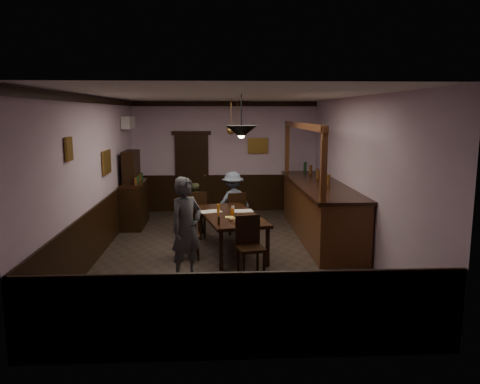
{
  "coord_description": "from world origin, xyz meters",
  "views": [
    {
      "loc": [
        -0.26,
        -8.76,
        2.69
      ],
      "look_at": [
        0.22,
        0.28,
        1.15
      ],
      "focal_mm": 35.0,
      "sensor_mm": 36.0,
      "label": 1
    }
  ],
  "objects": [
    {
      "name": "sideboard",
      "position": [
        -2.21,
        2.34,
        0.72
      ],
      "size": [
        0.49,
        1.37,
        1.81
      ],
      "color": "black",
      "rests_on": "ground"
    },
    {
      "name": "bar_counter",
      "position": [
        1.99,
        1.12,
        0.62
      ],
      "size": [
        1.03,
        4.42,
        2.47
      ],
      "color": "#472213",
      "rests_on": "ground"
    },
    {
      "name": "coffee_cup",
      "position": [
        0.44,
        -0.41,
        0.8
      ],
      "size": [
        0.1,
        0.1,
        0.07
      ],
      "primitive_type": "imported",
      "rotation": [
        0.0,
        0.0,
        0.22
      ],
      "color": "white",
      "rests_on": "saucer"
    },
    {
      "name": "door_back",
      "position": [
        -0.9,
        3.95,
        1.05
      ],
      "size": [
        0.9,
        0.06,
        2.1
      ],
      "primitive_type": "cube",
      "color": "black",
      "rests_on": "ground"
    },
    {
      "name": "pendant_brass_mid",
      "position": [
        0.1,
        1.84,
        2.3
      ],
      "size": [
        0.2,
        0.2,
        0.81
      ],
      "color": "#BF8C3F",
      "rests_on": "ground"
    },
    {
      "name": "picture_left_small",
      "position": [
        -2.46,
        -1.6,
        2.15
      ],
      "size": [
        0.04,
        0.28,
        0.36
      ],
      "color": "olive",
      "rests_on": "ground"
    },
    {
      "name": "room",
      "position": [
        0.0,
        0.0,
        1.5
      ],
      "size": [
        5.01,
        8.01,
        3.01
      ],
      "color": "#2D2621",
      "rests_on": "ground"
    },
    {
      "name": "soda_can",
      "position": [
        0.06,
        0.02,
        0.81
      ],
      "size": [
        0.07,
        0.07,
        0.12
      ],
      "primitive_type": "cylinder",
      "color": "orange",
      "rests_on": "dining_table"
    },
    {
      "name": "pendant_brass_far",
      "position": [
        0.3,
        3.13,
        2.3
      ],
      "size": [
        0.2,
        0.2,
        0.81
      ],
      "color": "#BF8C3F",
      "rests_on": "ground"
    },
    {
      "name": "pepper_mill",
      "position": [
        -0.21,
        -0.74,
        0.82
      ],
      "size": [
        0.04,
        0.04,
        0.14
      ],
      "primitive_type": "cylinder",
      "color": "black",
      "rests_on": "dining_table"
    },
    {
      "name": "picture_left_large",
      "position": [
        -2.46,
        0.8,
        1.7
      ],
      "size": [
        0.04,
        0.62,
        0.48
      ],
      "color": "olive",
      "rests_on": "ground"
    },
    {
      "name": "ac_unit",
      "position": [
        -2.38,
        2.9,
        2.45
      ],
      "size": [
        0.2,
        0.85,
        0.3
      ],
      "color": "white",
      "rests_on": "ground"
    },
    {
      "name": "newspaper_right",
      "position": [
        0.27,
        0.35,
        0.75
      ],
      "size": [
        0.45,
        0.34,
        0.01
      ],
      "primitive_type": "cube",
      "rotation": [
        0.0,
        0.0,
        0.11
      ],
      "color": "silver",
      "rests_on": "dining_table"
    },
    {
      "name": "person_seated_left",
      "position": [
        -0.75,
        1.5,
        0.58
      ],
      "size": [
        0.7,
        0.65,
        1.15
      ],
      "primitive_type": "imported",
      "rotation": [
        0.0,
        0.0,
        3.65
      ],
      "color": "#42462A",
      "rests_on": "ground"
    },
    {
      "name": "picture_back",
      "position": [
        0.9,
        3.96,
        1.8
      ],
      "size": [
        0.55,
        0.04,
        0.42
      ],
      "color": "olive",
      "rests_on": "ground"
    },
    {
      "name": "chair_side",
      "position": [
        -0.84,
        -0.31,
        0.51
      ],
      "size": [
        0.44,
        0.44,
        0.93
      ],
      "rotation": [
        0.0,
        0.0,
        1.68
      ],
      "color": "black",
      "rests_on": "ground"
    },
    {
      "name": "person_standing",
      "position": [
        -0.74,
        -1.37,
        0.84
      ],
      "size": [
        0.72,
        0.71,
        1.68
      ],
      "primitive_type": "imported",
      "rotation": [
        0.0,
        0.0,
        0.77
      ],
      "color": "#4D5059",
      "rests_on": "ground"
    },
    {
      "name": "newspaper_left",
      "position": [
        -0.37,
        0.34,
        0.75
      ],
      "size": [
        0.5,
        0.43,
        0.01
      ],
      "primitive_type": "cube",
      "rotation": [
        0.0,
        0.0,
        0.36
      ],
      "color": "silver",
      "rests_on": "dining_table"
    },
    {
      "name": "napkin",
      "position": [
        -0.01,
        -0.18,
        0.75
      ],
      "size": [
        0.18,
        0.18,
        0.0
      ],
      "primitive_type": "cube",
      "rotation": [
        0.0,
        0.0,
        0.22
      ],
      "color": "#E2DA53",
      "rests_on": "dining_table"
    },
    {
      "name": "person_seated_right",
      "position": [
        0.13,
        1.69,
        0.69
      ],
      "size": [
        1.02,
        0.85,
        1.37
      ],
      "primitive_type": "imported",
      "rotation": [
        0.0,
        0.0,
        3.59
      ],
      "color": "slate",
      "rests_on": "ground"
    },
    {
      "name": "pastry_plate",
      "position": [
        0.11,
        -0.46,
        0.76
      ],
      "size": [
        0.22,
        0.22,
        0.01
      ],
      "primitive_type": "cylinder",
      "color": "white",
      "rests_on": "dining_table"
    },
    {
      "name": "water_glass",
      "position": [
        0.08,
        0.13,
        0.82
      ],
      "size": [
        0.06,
        0.06,
        0.15
      ],
      "primitive_type": "cylinder",
      "color": "silver",
      "rests_on": "dining_table"
    },
    {
      "name": "chair_far_right",
      "position": [
        0.19,
        1.42,
        0.52
      ],
      "size": [
        0.49,
        0.49,
        0.95
      ],
      "rotation": [
        0.0,
        0.0,
        3.36
      ],
      "color": "black",
      "rests_on": "ground"
    },
    {
      "name": "dining_table",
      "position": [
        0.02,
        0.08,
        0.69
      ],
      "size": [
        1.45,
        2.36,
        0.75
      ],
      "rotation": [
        0.0,
        0.0,
        0.22
      ],
      "color": "black",
      "rests_on": "ground"
    },
    {
      "name": "pastry_ring_a",
      "position": [
        0.05,
        -0.5,
        0.79
      ],
      "size": [
        0.13,
        0.13,
        0.04
      ],
      "primitive_type": "torus",
      "color": "#C68C47",
      "rests_on": "pastry_plate"
    },
    {
      "name": "chair_far_left",
      "position": [
        -0.69,
        1.22,
        0.55
      ],
      "size": [
        0.51,
        0.51,
        1.01
      ],
      "rotation": [
        0.0,
        0.0,
        3.32
      ],
      "color": "black",
      "rests_on": "ground"
    },
    {
      "name": "beer_glass",
      "position": [
        -0.21,
        0.1,
        0.85
      ],
      "size": [
        0.06,
        0.06,
        0.2
      ],
      "primitive_type": "cylinder",
      "color": "#BF721E",
      "rests_on": "dining_table"
    },
    {
      "name": "pastry_ring_b",
      "position": [
        0.12,
        -0.44,
        0.79
      ],
      "size": [
        0.13,
        0.13,
        0.04
      ],
      "primitive_type": "torus",
      "color": "#C68C47",
      "rests_on": "pastry_plate"
    },
    {
      "name": "saucer",
      "position": [
        0.43,
        -0.43,
        0.76
      ],
      "size": [
        0.15,
        0.15,
        0.01
      ],
      "primitive_type": "cylinder",
      "color": "white",
      "rests_on": "dining_table"
    },
    {
      "name": "pendant_iron",
      "position": [
        0.19,
        -0.7,
        2.36
      ],
      "size": [
        0.56,
        0.56,
        0.75
      ],
      "color": "black",
      "rests_on": "ground"
    },
    {
      "name": "chair_near",
      "position": [
        0.3,
        -1.21,
        0.54
      ],
      "size": [
        0.51,
        0.51,
        0.99
      ],
      "rotation": [
        0.0,
        0.0,
        0.22
      ],
      "color": "black",
      "rests_on": "ground"
    }
  ]
}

